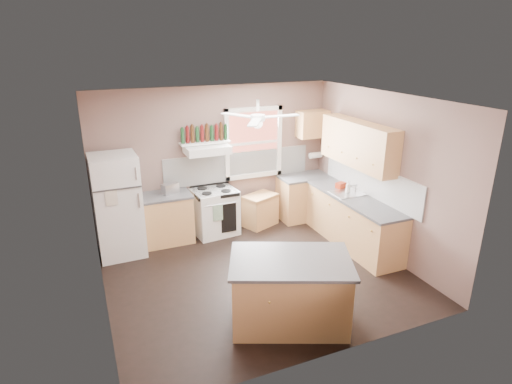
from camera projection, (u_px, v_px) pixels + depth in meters
name	position (u px, v px, depth m)	size (l,w,h in m)	color
floor	(258.00, 274.00, 6.70)	(4.50, 4.50, 0.00)	black
ceiling	(258.00, 99.00, 5.79)	(4.50, 4.50, 0.00)	white
wall_back	(215.00, 159.00, 8.00)	(4.50, 0.05, 2.70)	#765A51
wall_right	(384.00, 175.00, 7.08)	(0.05, 4.00, 2.70)	#765A51
wall_left	(93.00, 217.00, 5.41)	(0.05, 4.00, 2.70)	#765A51
backsplash_back	(239.00, 166.00, 8.19)	(2.90, 0.03, 0.55)	white
backsplash_right	(370.00, 180.00, 7.38)	(0.03, 2.60, 0.55)	white
window_view	(253.00, 143.00, 8.15)	(1.00, 0.02, 1.20)	brown
window_frame	(254.00, 143.00, 8.13)	(1.16, 0.07, 1.36)	white
refrigerator	(118.00, 206.00, 7.06)	(0.74, 0.71, 1.74)	white
base_cabinet_left	(166.00, 219.00, 7.64)	(0.90, 0.60, 0.86)	tan
counter_left	(164.00, 196.00, 7.49)	(0.92, 0.62, 0.04)	#434345
toaster	(170.00, 188.00, 7.52)	(0.28, 0.16, 0.18)	silver
stove	(215.00, 212.00, 7.97)	(0.77, 0.64, 0.86)	white
range_hood	(207.00, 149.00, 7.58)	(0.78, 0.50, 0.14)	white
bottle_shelf	(205.00, 142.00, 7.65)	(0.90, 0.26, 0.03)	white
cart	(260.00, 210.00, 8.35)	(0.63, 0.42, 0.63)	tan
base_cabinet_corner	(304.00, 198.00, 8.67)	(1.00, 0.60, 0.86)	tan
base_cabinet_right	(353.00, 222.00, 7.53)	(0.60, 2.20, 0.86)	tan
counter_corner	(305.00, 177.00, 8.52)	(1.02, 0.62, 0.04)	#434345
counter_right	(354.00, 198.00, 7.37)	(0.62, 2.22, 0.04)	#434345
sink	(347.00, 194.00, 7.54)	(0.55, 0.45, 0.03)	silver
faucet	(355.00, 188.00, 7.58)	(0.03, 0.03, 0.14)	silver
upper_cabinet_right	(358.00, 144.00, 7.29)	(0.33, 1.80, 0.76)	tan
upper_cabinet_corner	(313.00, 124.00, 8.36)	(0.60, 0.33, 0.52)	tan
paper_towel	(315.00, 155.00, 8.65)	(0.12, 0.12, 0.26)	white
island	(290.00, 292.00, 5.44)	(1.42, 0.90, 0.86)	tan
island_top	(291.00, 261.00, 5.29)	(1.50, 0.98, 0.04)	#434345
ceiling_fan_hub	(258.00, 118.00, 5.87)	(0.20, 0.20, 0.08)	white
soap_bottle	(348.00, 187.00, 7.52)	(0.09, 0.09, 0.23)	silver
red_caddy	(341.00, 185.00, 7.81)	(0.18, 0.12, 0.10)	#A1280D
wine_bottles	(205.00, 134.00, 7.60)	(0.86, 0.06, 0.31)	#143819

